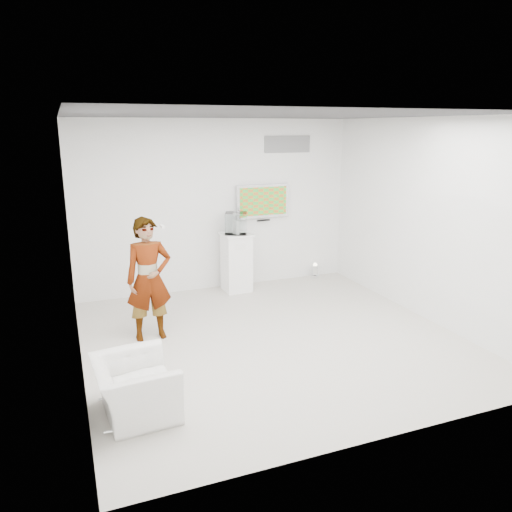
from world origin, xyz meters
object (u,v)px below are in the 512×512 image
Objects in this scene: pedestal at (236,262)px; armchair at (135,388)px; tv at (262,201)px; floor_uplight at (315,271)px; person at (149,279)px.

armchair is at bearing -123.88° from pedestal.
tv is 3.54× the size of floor_uplight.
floor_uplight is at bearing 24.11° from person.
pedestal is 3.69× the size of floor_uplight.
armchair reaches higher than floor_uplight.
tv is 1.22m from pedestal.
armchair is 0.86× the size of pedestal.
armchair is at bearing -106.60° from person.
person is at bearing -18.41° from armchair.
tv is at bearing 174.62° from floor_uplight.
pedestal is 1.72m from floor_uplight.
floor_uplight is (1.67, 0.16, -0.38)m from pedestal.
tv is 4.82m from armchair.
person is at bearing -139.43° from pedestal.
pedestal is at bearing -37.66° from armchair.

